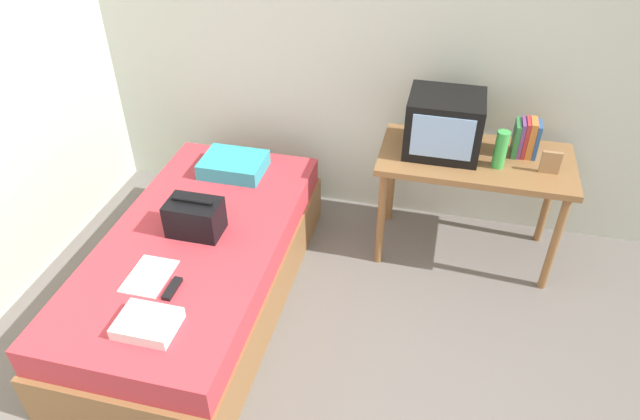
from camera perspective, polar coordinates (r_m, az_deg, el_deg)
The scene contains 13 objects.
wall_back at distance 3.78m, azimuth 6.40°, elevation 17.16°, with size 5.20×0.10×2.60m, color silver.
bed at distance 3.49m, azimuth -11.92°, elevation -5.69°, with size 1.00×2.00×0.49m.
desk at distance 3.66m, azimuth 15.03°, elevation 3.88°, with size 1.16×0.60×0.74m.
tv at distance 3.54m, azimuth 12.21°, elevation 8.33°, with size 0.44×0.39×0.36m.
water_bottle at distance 3.49m, azimuth 17.48°, elevation 5.75°, with size 0.07×0.07×0.23m, color green.
book_row at distance 3.67m, azimuth 19.72°, elevation 6.72°, with size 0.14×0.15×0.23m.
picture_frame at distance 3.55m, azimuth 21.89°, elevation 4.39°, with size 0.11×0.02×0.14m, color #9E754C.
pillow at distance 3.81m, azimuth -8.56°, elevation 4.45°, with size 0.40×0.32×0.10m, color #33A8B7.
handbag at distance 3.29m, azimuth -12.31°, elevation -0.71°, with size 0.30×0.20×0.23m.
magazine at distance 3.12m, azimuth -16.58°, elevation -6.30°, with size 0.21×0.29×0.01m, color white.
remote_dark at distance 3.01m, azimuth -14.44°, elevation -7.55°, with size 0.04×0.16×0.02m, color black.
remote_silver at distance 3.56m, azimuth -13.54°, elevation 0.40°, with size 0.04×0.14×0.02m, color #B7B7BC.
folded_towel at distance 2.85m, azimuth -16.73°, elevation -10.73°, with size 0.28×0.22×0.06m, color white.
Camera 1 is at (0.45, -1.55, 2.54)m, focal length 32.27 mm.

